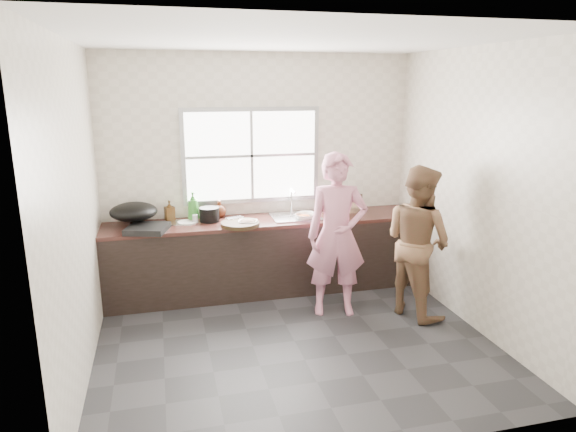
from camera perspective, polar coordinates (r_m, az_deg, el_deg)
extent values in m
cube|color=#29292B|center=(4.98, 0.73, -13.77)|extent=(3.60, 3.20, 0.01)
cube|color=silver|center=(4.40, 0.85, 19.09)|extent=(3.60, 3.20, 0.01)
cube|color=beige|center=(6.04, -3.15, 4.89)|extent=(3.60, 0.01, 2.70)
cube|color=beige|center=(4.41, -22.53, 0.24)|extent=(0.01, 3.20, 2.70)
cube|color=beige|center=(5.25, 20.20, 2.59)|extent=(0.01, 3.20, 2.70)
cube|color=beige|center=(3.04, 8.64, -4.89)|extent=(3.60, 0.01, 2.70)
cube|color=black|center=(5.97, -2.44, -4.53)|extent=(3.60, 0.62, 0.82)
cube|color=#361B16|center=(5.84, -2.49, -0.54)|extent=(3.60, 0.64, 0.04)
cube|color=silver|center=(5.91, 0.83, -0.09)|extent=(0.55, 0.45, 0.02)
cylinder|color=silver|center=(6.07, 0.35, 1.69)|extent=(0.02, 0.02, 0.30)
cube|color=#9EA0A5|center=(5.97, -4.10, 6.72)|extent=(1.60, 0.05, 1.10)
cube|color=white|center=(5.95, -4.05, 6.69)|extent=(1.50, 0.01, 1.00)
imported|color=pink|center=(5.30, 5.44, -2.70)|extent=(0.64, 0.49, 1.59)
imported|color=brown|center=(5.43, 14.19, -2.73)|extent=(0.82, 0.92, 1.57)
cylinder|color=black|center=(5.58, -5.34, -0.89)|extent=(0.50, 0.50, 0.04)
cube|color=silver|center=(5.76, -5.95, -0.18)|extent=(0.22, 0.16, 0.01)
imported|color=white|center=(5.60, -4.49, -0.73)|extent=(0.27, 0.27, 0.05)
imported|color=silver|center=(5.79, 1.83, -0.18)|extent=(0.22, 0.22, 0.06)
imported|color=white|center=(5.93, 2.04, 0.23)|extent=(0.28, 0.28, 0.07)
cylinder|color=black|center=(5.79, -8.73, 0.17)|extent=(0.24, 0.24, 0.16)
cylinder|color=white|center=(5.77, -11.12, -0.70)|extent=(0.25, 0.25, 0.02)
imported|color=#308029|center=(5.83, -10.50, 1.07)|extent=(0.16, 0.16, 0.33)
imported|color=#462C11|center=(5.92, -13.02, 0.51)|extent=(0.11, 0.12, 0.21)
imported|color=#492212|center=(5.96, -7.62, 0.74)|extent=(0.15, 0.15, 0.18)
cylinder|color=silver|center=(5.77, -10.26, -0.30)|extent=(0.07, 0.07, 0.09)
cube|color=black|center=(5.54, -15.35, -1.35)|extent=(0.49, 0.49, 0.06)
ellipsoid|color=black|center=(5.78, -16.78, 0.47)|extent=(0.52, 0.52, 0.19)
cube|color=silver|center=(6.04, 6.22, 1.38)|extent=(0.36, 0.25, 0.27)
cylinder|color=silver|center=(5.59, -16.06, -1.51)|extent=(0.25, 0.25, 0.01)
cylinder|color=silver|center=(5.78, -12.12, -0.76)|extent=(0.30, 0.30, 0.01)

